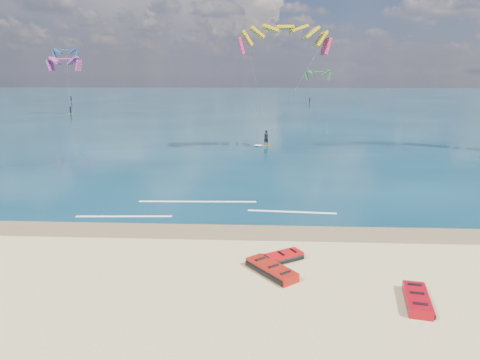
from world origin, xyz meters
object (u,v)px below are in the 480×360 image
at_px(packed_kite_left, 279,261).
at_px(packed_kite_right, 417,304).
at_px(packed_kite_mid, 271,274).
at_px(kitesurfer_main, 275,80).

xyz_separation_m(packed_kite_left, packed_kite_right, (4.86, -3.37, 0.00)).
bearing_deg(packed_kite_right, packed_kite_left, 66.69).
bearing_deg(packed_kite_mid, kitesurfer_main, 139.30).
relative_size(packed_kite_mid, kitesurfer_main, 0.19).
distance_m(packed_kite_mid, packed_kite_right, 5.65).
height_order(packed_kite_mid, kitesurfer_main, kitesurfer_main).
bearing_deg(kitesurfer_main, packed_kite_left, -121.10).
height_order(packed_kite_mid, packed_kite_right, packed_kite_mid).
bearing_deg(packed_kite_mid, packed_kite_left, 124.41).
distance_m(packed_kite_left, kitesurfer_main, 28.38).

